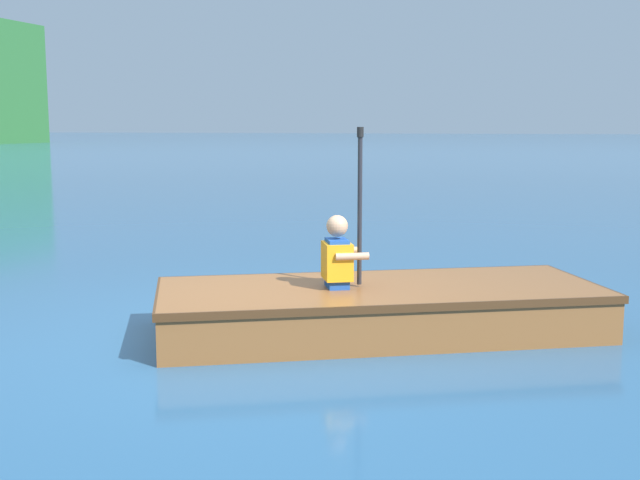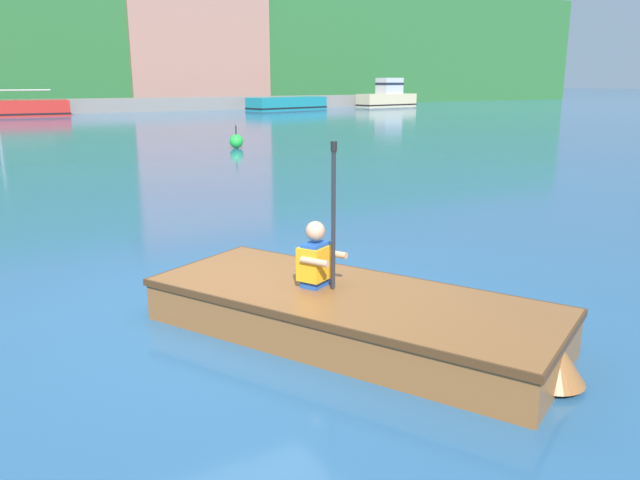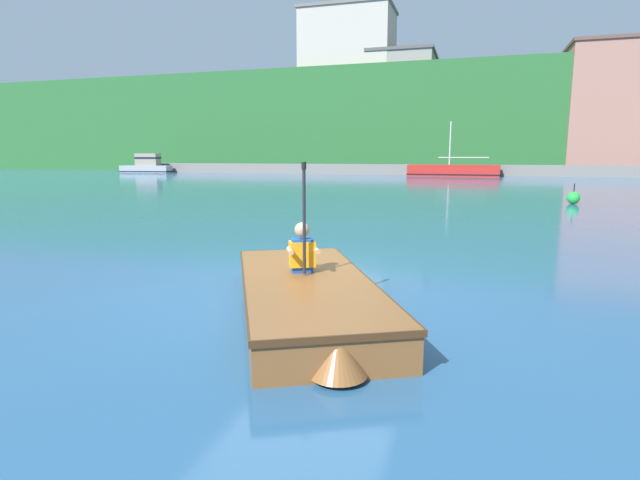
{
  "view_description": "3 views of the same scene",
  "coord_description": "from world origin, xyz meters",
  "px_view_note": "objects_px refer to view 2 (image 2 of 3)",
  "views": [
    {
      "loc": [
        -5.6,
        -2.41,
        1.66
      ],
      "look_at": [
        0.54,
        -0.5,
        0.73
      ],
      "focal_mm": 45.0,
      "sensor_mm": 36.0,
      "label": 1
    },
    {
      "loc": [
        -2.19,
        -5.16,
        2.12
      ],
      "look_at": [
        0.54,
        -0.5,
        0.73
      ],
      "focal_mm": 35.0,
      "sensor_mm": 36.0,
      "label": 2
    },
    {
      "loc": [
        2.22,
        -6.01,
        1.71
      ],
      "look_at": [
        0.54,
        -0.5,
        0.73
      ],
      "focal_mm": 28.0,
      "sensor_mm": 36.0,
      "label": 3
    }
  ],
  "objects_px": {
    "moored_boat_dock_center_near": "(287,104)",
    "moored_boat_dock_center_far": "(387,97)",
    "moored_boat_dock_west_inner": "(3,109)",
    "rowboat_foreground": "(355,313)",
    "person_paddler": "(317,257)",
    "channel_buoy": "(236,141)"
  },
  "relations": [
    {
      "from": "person_paddler",
      "to": "moored_boat_dock_center_far",
      "type": "bearing_deg",
      "value": 52.97
    },
    {
      "from": "moored_boat_dock_center_far",
      "to": "channel_buoy",
      "type": "relative_size",
      "value": 7.64
    },
    {
      "from": "moored_boat_dock_center_far",
      "to": "rowboat_foreground",
      "type": "distance_m",
      "value": 47.95
    },
    {
      "from": "moored_boat_dock_center_near",
      "to": "moored_boat_dock_center_far",
      "type": "xyz_separation_m",
      "value": [
        9.55,
        0.5,
        0.4
      ]
    },
    {
      "from": "moored_boat_dock_center_near",
      "to": "channel_buoy",
      "type": "xyz_separation_m",
      "value": [
        -13.92,
        -23.29,
        -0.21
      ]
    },
    {
      "from": "rowboat_foreground",
      "to": "person_paddler",
      "type": "height_order",
      "value": "person_paddler"
    },
    {
      "from": "moored_boat_dock_west_inner",
      "to": "moored_boat_dock_center_far",
      "type": "relative_size",
      "value": 1.37
    },
    {
      "from": "moored_boat_dock_center_far",
      "to": "rowboat_foreground",
      "type": "bearing_deg",
      "value": -126.61
    },
    {
      "from": "rowboat_foreground",
      "to": "moored_boat_dock_center_near",
      "type": "bearing_deg",
      "value": 63.38
    },
    {
      "from": "person_paddler",
      "to": "channel_buoy",
      "type": "relative_size",
      "value": 1.75
    },
    {
      "from": "rowboat_foreground",
      "to": "moored_boat_dock_west_inner",
      "type": "bearing_deg",
      "value": 89.9
    },
    {
      "from": "channel_buoy",
      "to": "rowboat_foreground",
      "type": "bearing_deg",
      "value": -109.21
    },
    {
      "from": "moored_boat_dock_center_near",
      "to": "moored_boat_dock_west_inner",
      "type": "bearing_deg",
      "value": 178.33
    },
    {
      "from": "moored_boat_dock_center_far",
      "to": "person_paddler",
      "type": "xyz_separation_m",
      "value": [
        -28.77,
        -38.13,
        -0.18
      ]
    },
    {
      "from": "moored_boat_dock_west_inner",
      "to": "moored_boat_dock_center_near",
      "type": "height_order",
      "value": "moored_boat_dock_west_inner"
    },
    {
      "from": "person_paddler",
      "to": "channel_buoy",
      "type": "distance_m",
      "value": 15.3
    },
    {
      "from": "moored_boat_dock_center_near",
      "to": "rowboat_foreground",
      "type": "distance_m",
      "value": 42.49
    },
    {
      "from": "moored_boat_dock_west_inner",
      "to": "person_paddler",
      "type": "bearing_deg",
      "value": -90.36
    },
    {
      "from": "rowboat_foreground",
      "to": "channel_buoy",
      "type": "xyz_separation_m",
      "value": [
        5.12,
        14.7,
        0.0
      ]
    },
    {
      "from": "moored_boat_dock_center_near",
      "to": "person_paddler",
      "type": "relative_size",
      "value": 5.28
    },
    {
      "from": "moored_boat_dock_center_far",
      "to": "channel_buoy",
      "type": "distance_m",
      "value": 33.42
    },
    {
      "from": "person_paddler",
      "to": "channel_buoy",
      "type": "bearing_deg",
      "value": 69.73
    }
  ]
}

